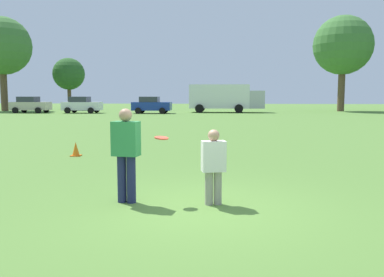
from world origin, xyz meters
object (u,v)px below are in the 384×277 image
(parked_car_mid_left, at_px, (82,105))
(box_truck, at_px, (225,97))
(frisbee, at_px, (162,138))
(player_thrower, at_px, (126,150))
(parked_car_center, at_px, (151,105))
(traffic_cone, at_px, (76,149))
(player_defender, at_px, (213,163))
(parked_car_near_left, at_px, (30,105))

(parked_car_mid_left, xyz_separation_m, box_truck, (15.80, 3.17, 0.83))
(frisbee, bearing_deg, parked_car_mid_left, 111.85)
(player_thrower, height_order, parked_car_center, parked_car_center)
(player_thrower, relative_size, parked_car_center, 0.43)
(frisbee, distance_m, traffic_cone, 6.92)
(player_thrower, xyz_separation_m, player_defender, (1.67, -0.02, -0.23))
(traffic_cone, relative_size, parked_car_mid_left, 0.11)
(parked_car_near_left, xyz_separation_m, box_truck, (21.65, 3.30, 0.83))
(frisbee, relative_size, box_truck, 0.03)
(box_truck, bearing_deg, parked_car_mid_left, -168.67)
(parked_car_mid_left, distance_m, parked_car_center, 7.84)
(player_defender, distance_m, frisbee, 1.11)
(traffic_cone, xyz_separation_m, parked_car_near_left, (-16.80, 31.07, 0.69))
(player_defender, distance_m, traffic_cone, 7.56)
(player_defender, height_order, parked_car_mid_left, parked_car_mid_left)
(frisbee, height_order, parked_car_center, parked_car_center)
(parked_car_near_left, height_order, box_truck, box_truck)
(frisbee, distance_m, box_truck, 40.05)
(player_thrower, relative_size, box_truck, 0.21)
(player_defender, bearing_deg, player_thrower, 179.43)
(frisbee, bearing_deg, traffic_cone, 124.08)
(player_thrower, bearing_deg, parked_car_near_left, 118.46)
(parked_car_mid_left, bearing_deg, parked_car_center, -1.21)
(frisbee, bearing_deg, player_thrower, -170.95)
(player_thrower, height_order, player_defender, player_thrower)
(traffic_cone, height_order, parked_car_mid_left, parked_car_mid_left)
(player_defender, relative_size, parked_car_near_left, 0.34)
(parked_car_near_left, height_order, parked_car_mid_left, same)
(parked_car_near_left, bearing_deg, traffic_cone, -61.59)
(frisbee, xyz_separation_m, parked_car_near_left, (-20.64, 36.74, -0.32))
(parked_car_center, distance_m, box_truck, 8.67)
(parked_car_center, relative_size, box_truck, 0.49)
(player_thrower, xyz_separation_m, parked_car_near_left, (-19.97, 36.84, -0.10))
(player_thrower, distance_m, parked_car_mid_left, 39.58)
(traffic_cone, xyz_separation_m, parked_car_center, (-3.11, 31.04, 0.69))
(frisbee, height_order, parked_car_near_left, parked_car_near_left)
(frisbee, bearing_deg, player_defender, -7.00)
(player_defender, height_order, traffic_cone, player_defender)
(traffic_cone, relative_size, box_truck, 0.06)
(parked_car_mid_left, bearing_deg, frisbee, -68.15)
(player_defender, xyz_separation_m, box_truck, (0.01, 40.16, 0.96))
(parked_car_near_left, height_order, parked_car_center, same)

